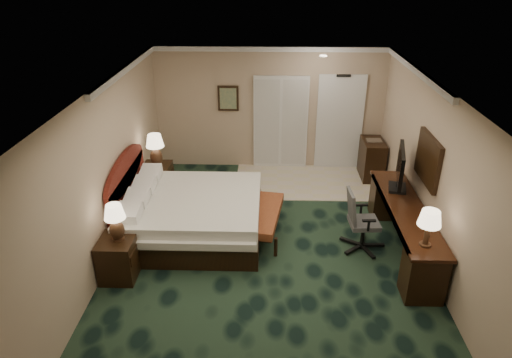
{
  "coord_description": "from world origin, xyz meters",
  "views": [
    {
      "loc": [
        -0.0,
        -5.92,
        4.37
      ],
      "look_at": [
        -0.2,
        0.6,
        1.18
      ],
      "focal_mm": 32.0,
      "sensor_mm": 36.0,
      "label": 1
    }
  ],
  "objects_px": {
    "nightstand_near": "(119,258)",
    "lamp_far": "(156,150)",
    "desk_chair": "(364,220)",
    "bed": "(194,216)",
    "bed_bench": "(264,223)",
    "lamp_near": "(116,222)",
    "minibar": "(372,159)",
    "tv": "(400,170)",
    "desk": "(403,229)",
    "nightstand_far": "(158,181)"
  },
  "relations": [
    {
      "from": "nightstand_near",
      "to": "lamp_far",
      "type": "relative_size",
      "value": 0.99
    },
    {
      "from": "nightstand_near",
      "to": "desk_chair",
      "type": "distance_m",
      "value": 3.88
    },
    {
      "from": "bed",
      "to": "bed_bench",
      "type": "xyz_separation_m",
      "value": [
        1.2,
        -0.01,
        -0.12
      ]
    },
    {
      "from": "lamp_near",
      "to": "minibar",
      "type": "bearing_deg",
      "value": 39.07
    },
    {
      "from": "bed_bench",
      "to": "desk_chair",
      "type": "height_order",
      "value": "desk_chair"
    },
    {
      "from": "lamp_near",
      "to": "tv",
      "type": "distance_m",
      "value": 4.62
    },
    {
      "from": "lamp_near",
      "to": "minibar",
      "type": "relative_size",
      "value": 0.69
    },
    {
      "from": "bed_bench",
      "to": "desk",
      "type": "height_order",
      "value": "desk"
    },
    {
      "from": "nightstand_near",
      "to": "desk_chair",
      "type": "xyz_separation_m",
      "value": [
        3.78,
        0.86,
        0.2
      ]
    },
    {
      "from": "bed",
      "to": "nightstand_far",
      "type": "xyz_separation_m",
      "value": [
        -0.94,
        1.38,
        -0.02
      ]
    },
    {
      "from": "lamp_far",
      "to": "desk_chair",
      "type": "relative_size",
      "value": 0.62
    },
    {
      "from": "nightstand_far",
      "to": "lamp_far",
      "type": "bearing_deg",
      "value": -11.71
    },
    {
      "from": "lamp_far",
      "to": "tv",
      "type": "relative_size",
      "value": 0.69
    },
    {
      "from": "lamp_near",
      "to": "bed_bench",
      "type": "bearing_deg",
      "value": 29.06
    },
    {
      "from": "desk_chair",
      "to": "bed",
      "type": "bearing_deg",
      "value": 169.59
    },
    {
      "from": "lamp_near",
      "to": "desk",
      "type": "bearing_deg",
      "value": 10.29
    },
    {
      "from": "bed_bench",
      "to": "lamp_far",
      "type": "bearing_deg",
      "value": 155.65
    },
    {
      "from": "lamp_far",
      "to": "tv",
      "type": "distance_m",
      "value": 4.53
    },
    {
      "from": "lamp_near",
      "to": "lamp_far",
      "type": "xyz_separation_m",
      "value": [
        -0.01,
        2.56,
        0.06
      ]
    },
    {
      "from": "tv",
      "to": "desk",
      "type": "bearing_deg",
      "value": -78.34
    },
    {
      "from": "nightstand_near",
      "to": "lamp_near",
      "type": "relative_size",
      "value": 1.12
    },
    {
      "from": "bed_bench",
      "to": "tv",
      "type": "relative_size",
      "value": 1.5
    },
    {
      "from": "bed",
      "to": "minibar",
      "type": "bearing_deg",
      "value": 34.42
    },
    {
      "from": "desk",
      "to": "nightstand_far",
      "type": "bearing_deg",
      "value": 158.08
    },
    {
      "from": "bed",
      "to": "nightstand_far",
      "type": "distance_m",
      "value": 1.67
    },
    {
      "from": "nightstand_far",
      "to": "nightstand_near",
      "type": "bearing_deg",
      "value": -90.2
    },
    {
      "from": "lamp_far",
      "to": "desk",
      "type": "bearing_deg",
      "value": -21.97
    },
    {
      "from": "nightstand_near",
      "to": "lamp_near",
      "type": "xyz_separation_m",
      "value": [
        0.03,
        0.01,
        0.61
      ]
    },
    {
      "from": "bed_bench",
      "to": "tv",
      "type": "bearing_deg",
      "value": 15.26
    },
    {
      "from": "desk",
      "to": "nightstand_near",
      "type": "bearing_deg",
      "value": -169.63
    },
    {
      "from": "nightstand_far",
      "to": "lamp_near",
      "type": "relative_size",
      "value": 1.16
    },
    {
      "from": "desk_chair",
      "to": "tv",
      "type": "bearing_deg",
      "value": 39.6
    },
    {
      "from": "nightstand_far",
      "to": "tv",
      "type": "relative_size",
      "value": 0.71
    },
    {
      "from": "desk",
      "to": "bed_bench",
      "type": "bearing_deg",
      "value": 170.29
    },
    {
      "from": "lamp_near",
      "to": "desk_chair",
      "type": "relative_size",
      "value": 0.55
    },
    {
      "from": "tv",
      "to": "minibar",
      "type": "distance_m",
      "value": 2.27
    },
    {
      "from": "bed",
      "to": "desk_chair",
      "type": "distance_m",
      "value": 2.86
    },
    {
      "from": "desk",
      "to": "desk_chair",
      "type": "distance_m",
      "value": 0.64
    },
    {
      "from": "bed",
      "to": "lamp_far",
      "type": "height_order",
      "value": "lamp_far"
    },
    {
      "from": "lamp_near",
      "to": "desk",
      "type": "distance_m",
      "value": 4.47
    },
    {
      "from": "nightstand_far",
      "to": "minibar",
      "type": "distance_m",
      "value": 4.56
    },
    {
      "from": "bed",
      "to": "bed_bench",
      "type": "bearing_deg",
      "value": -0.37
    },
    {
      "from": "bed",
      "to": "tv",
      "type": "xyz_separation_m",
      "value": [
        3.47,
        0.26,
        0.81
      ]
    },
    {
      "from": "nightstand_far",
      "to": "lamp_near",
      "type": "distance_m",
      "value": 2.63
    },
    {
      "from": "bed",
      "to": "lamp_near",
      "type": "xyz_separation_m",
      "value": [
        -0.92,
        -1.19,
        0.58
      ]
    },
    {
      "from": "nightstand_far",
      "to": "bed_bench",
      "type": "bearing_deg",
      "value": -32.82
    },
    {
      "from": "desk_chair",
      "to": "nightstand_far",
      "type": "bearing_deg",
      "value": 151.98
    },
    {
      "from": "desk_chair",
      "to": "minibar",
      "type": "xyz_separation_m",
      "value": [
        0.67,
        2.74,
        -0.11
      ]
    },
    {
      "from": "bed",
      "to": "desk",
      "type": "xyz_separation_m",
      "value": [
        3.45,
        -0.39,
        0.04
      ]
    },
    {
      "from": "desk",
      "to": "tv",
      "type": "xyz_separation_m",
      "value": [
        0.01,
        0.65,
        0.77
      ]
    }
  ]
}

